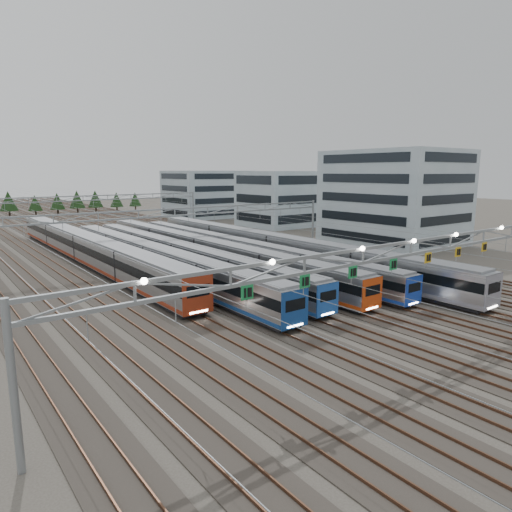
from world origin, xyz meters
TOP-DOWN VIEW (x-y plane):
  - ground at (0.00, 0.00)m, footprint 400.00×400.00m
  - track_bed at (0.00, 100.00)m, footprint 54.00×260.00m
  - train_a at (-11.25, 46.89)m, footprint 3.12×66.73m
  - train_b at (-6.75, 32.97)m, footprint 2.87×54.58m
  - train_c at (-2.25, 34.28)m, footprint 2.68×55.74m
  - train_d at (2.25, 36.07)m, footprint 2.75×61.81m
  - train_e at (6.75, 33.30)m, footprint 2.58×58.92m
  - train_f at (11.25, 30.60)m, footprint 3.01×64.09m
  - gantry_near at (-0.05, -0.12)m, footprint 56.36×0.61m
  - gantry_mid at (0.00, 40.00)m, footprint 56.36×0.36m
  - gantry_far at (0.00, 85.00)m, footprint 56.36×0.36m
  - depot_bldg_south at (40.71, 31.95)m, footprint 18.00×22.00m
  - depot_bldg_mid at (40.42, 65.89)m, footprint 14.00×16.00m
  - depot_bldg_north at (39.44, 96.63)m, footprint 22.00×18.00m
  - treeline at (-7.20, 131.73)m, footprint 81.20×5.60m

SIDE VIEW (x-z plane):
  - ground at x=0.00m, z-range 0.00..0.00m
  - track_bed at x=0.00m, z-range -1.22..4.20m
  - train_e at x=6.75m, z-range 0.25..3.60m
  - train_c at x=-2.25m, z-range 0.25..3.74m
  - train_d at x=2.25m, z-range 0.25..3.83m
  - train_b at x=-6.75m, z-range 0.25..3.99m
  - train_f at x=11.25m, z-range 0.25..4.18m
  - train_a at x=-11.25m, z-range 0.25..4.33m
  - treeline at x=-7.20m, z-range 0.72..7.74m
  - gantry_mid at x=0.00m, z-range 2.39..10.39m
  - gantry_far at x=0.00m, z-range 2.39..10.39m
  - depot_bldg_mid at x=40.42m, z-range 0.00..13.30m
  - depot_bldg_north at x=39.44m, z-range 0.00..13.46m
  - gantry_near at x=-0.05m, z-range 3.05..11.13m
  - depot_bldg_south at x=40.71m, z-range 0.00..16.97m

